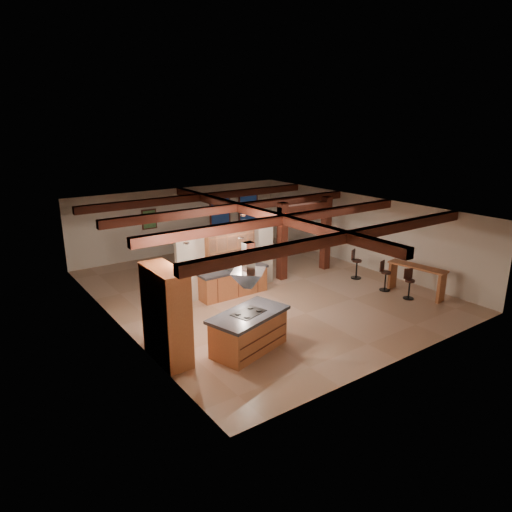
{
  "coord_description": "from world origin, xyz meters",
  "views": [
    {
      "loc": [
        -8.8,
        -12.2,
        5.74
      ],
      "look_at": [
        0.21,
        0.5,
        1.09
      ],
      "focal_mm": 32.0,
      "sensor_mm": 36.0,
      "label": 1
    }
  ],
  "objects_px": {
    "kitchen_island": "(249,331)",
    "sofa": "(232,241)",
    "dining_table": "(231,264)",
    "bar_counter": "(417,275)"
  },
  "relations": [
    {
      "from": "sofa",
      "to": "bar_counter",
      "type": "height_order",
      "value": "bar_counter"
    },
    {
      "from": "kitchen_island",
      "to": "bar_counter",
      "type": "relative_size",
      "value": 1.16
    },
    {
      "from": "kitchen_island",
      "to": "dining_table",
      "type": "distance_m",
      "value": 6.41
    },
    {
      "from": "kitchen_island",
      "to": "sofa",
      "type": "height_order",
      "value": "kitchen_island"
    },
    {
      "from": "kitchen_island",
      "to": "sofa",
      "type": "bearing_deg",
      "value": 60.11
    },
    {
      "from": "kitchen_island",
      "to": "dining_table",
      "type": "height_order",
      "value": "kitchen_island"
    },
    {
      "from": "kitchen_island",
      "to": "sofa",
      "type": "relative_size",
      "value": 1.28
    },
    {
      "from": "dining_table",
      "to": "kitchen_island",
      "type": "bearing_deg",
      "value": -98.85
    },
    {
      "from": "dining_table",
      "to": "bar_counter",
      "type": "xyz_separation_m",
      "value": [
        3.82,
        -5.71,
        0.37
      ]
    },
    {
      "from": "kitchen_island",
      "to": "bar_counter",
      "type": "distance_m",
      "value": 6.86
    }
  ]
}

